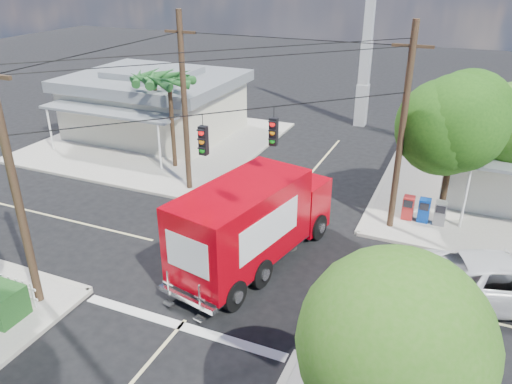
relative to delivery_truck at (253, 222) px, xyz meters
The scene contains 13 objects.
ground 1.94m from the delivery_truck, 162.33° to the right, with size 120.00×120.00×0.00m, color black.
sidewalk_nw 15.81m from the delivery_truck, 137.24° to the left, with size 14.12×14.12×0.14m.
road_markings 2.56m from the delivery_truck, 111.42° to the right, with size 32.00×32.00×0.01m.
building_nw 17.62m from the delivery_truck, 135.94° to the left, with size 10.80×10.20×4.30m.
radio_tower 20.16m from the delivery_truck, 90.46° to the left, with size 0.80×0.80×17.00m.
tree_ne_front 9.72m from the delivery_truck, 44.99° to the left, with size 4.21×4.14×6.66m.
tree_se 10.04m from the delivery_truck, 49.57° to the right, with size 3.67×3.54×5.62m.
palm_nw_front 11.41m from the delivery_truck, 138.22° to the left, with size 3.01×3.08×5.59m.
palm_nw_back 13.74m from the delivery_truck, 139.14° to the left, with size 3.01×3.08×5.19m.
utility_poles 3.89m from the delivery_truck, 148.16° to the left, with size 12.00×10.68×9.00m.
vending_boxes 8.44m from the delivery_truck, 45.73° to the left, with size 1.90×0.50×1.10m.
delivery_truck is the anchor object (origin of this frame).
parked_car 9.07m from the delivery_truck, ahead, with size 2.88×6.24×1.73m, color silver.
Camera 1 is at (7.50, -15.32, 11.02)m, focal length 35.00 mm.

